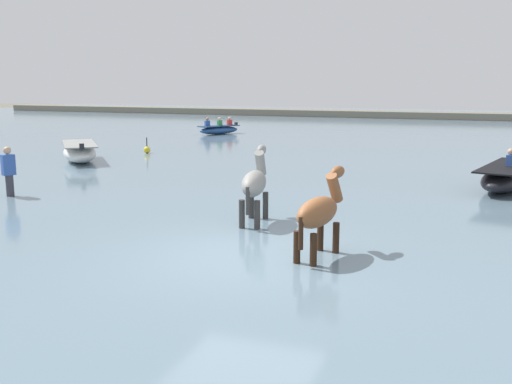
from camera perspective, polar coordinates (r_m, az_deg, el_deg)
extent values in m
plane|color=#666051|center=(10.53, -1.21, -7.80)|extent=(120.00, 120.00, 0.00)
cube|color=slate|center=(19.89, 9.40, 1.34)|extent=(90.00, 90.00, 0.32)
ellipsoid|color=gray|center=(12.60, -0.19, 0.82)|extent=(0.66, 1.40, 0.54)
cylinder|color=#31312F|center=(13.22, -0.46, -1.90)|extent=(0.12, 0.12, 0.91)
cylinder|color=#31312F|center=(13.16, 0.91, -1.96)|extent=(0.12, 0.12, 0.91)
cylinder|color=#31312F|center=(12.33, -1.36, -2.84)|extent=(0.12, 0.12, 0.91)
cylinder|color=#31312F|center=(12.26, 0.11, -2.91)|extent=(0.12, 0.12, 0.91)
cylinder|color=gray|center=(13.23, 0.42, 2.78)|extent=(0.28, 0.52, 0.62)
ellipsoid|color=gray|center=(13.33, 0.54, 4.06)|extent=(0.26, 0.48, 0.23)
cylinder|color=#31312F|center=(12.03, -0.80, -0.85)|extent=(0.09, 0.09, 0.58)
ellipsoid|color=brown|center=(10.19, 5.91, -1.93)|extent=(0.68, 1.34, 0.51)
cylinder|color=black|center=(10.81, 6.15, -4.96)|extent=(0.12, 0.12, 0.87)
cylinder|color=black|center=(10.69, 7.64, -5.18)|extent=(0.12, 0.12, 0.87)
cylinder|color=black|center=(10.04, 3.92, -6.15)|extent=(0.12, 0.12, 0.87)
cylinder|color=black|center=(9.91, 5.50, -6.41)|extent=(0.12, 0.12, 0.87)
cylinder|color=brown|center=(10.72, 7.52, 0.42)|extent=(0.29, 0.50, 0.59)
ellipsoid|color=brown|center=(10.79, 7.83, 1.92)|extent=(0.27, 0.47, 0.22)
cylinder|color=black|center=(9.72, 4.31, -3.96)|extent=(0.08, 0.08, 0.55)
ellipsoid|color=#28518E|center=(33.87, -3.58, 5.92)|extent=(2.02, 2.53, 0.44)
cube|color=navy|center=(33.86, -3.58, 6.32)|extent=(1.94, 2.43, 0.04)
cube|color=black|center=(34.53, -1.92, 6.54)|extent=(0.20, 0.19, 0.18)
cube|color=#3356A8|center=(33.55, -4.68, 6.56)|extent=(0.29, 0.32, 0.30)
sphere|color=#A37556|center=(33.53, -4.69, 6.97)|extent=(0.18, 0.18, 0.18)
cube|color=#388E51|center=(33.76, -3.50, 6.60)|extent=(0.29, 0.32, 0.30)
sphere|color=beige|center=(33.75, -3.50, 7.01)|extent=(0.18, 0.18, 0.18)
cube|color=red|center=(34.19, -2.55, 6.66)|extent=(0.29, 0.32, 0.30)
sphere|color=beige|center=(34.17, -2.55, 7.06)|extent=(0.18, 0.18, 0.18)
ellipsoid|color=silver|center=(23.37, -16.51, 3.62)|extent=(2.99, 3.26, 0.65)
cube|color=gray|center=(23.33, -16.56, 4.45)|extent=(2.87, 3.13, 0.04)
cube|color=black|center=(21.77, -16.33, 4.23)|extent=(0.20, 0.19, 0.18)
ellipsoid|color=black|center=(18.12, 22.90, 1.24)|extent=(2.00, 3.88, 0.63)
cube|color=black|center=(18.07, 22.98, 2.29)|extent=(1.92, 3.72, 0.04)
cube|color=#3356A8|center=(18.04, 23.14, 2.81)|extent=(0.24, 0.30, 0.30)
sphere|color=tan|center=(18.02, 23.20, 3.57)|extent=(0.18, 0.18, 0.18)
cylinder|color=#383842|center=(17.00, -22.45, 0.05)|extent=(0.20, 0.20, 0.88)
cube|color=#3356A8|center=(16.89, -22.62, 2.42)|extent=(0.32, 0.38, 0.54)
sphere|color=tan|center=(16.84, -22.71, 3.70)|extent=(0.20, 0.20, 0.20)
sphere|color=yellow|center=(25.37, -10.38, 3.99)|extent=(0.29, 0.29, 0.29)
cylinder|color=black|center=(25.33, -10.41, 4.73)|extent=(0.04, 0.04, 0.37)
cube|color=#706B5B|center=(49.40, 16.12, 6.89)|extent=(80.00, 2.40, 0.84)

